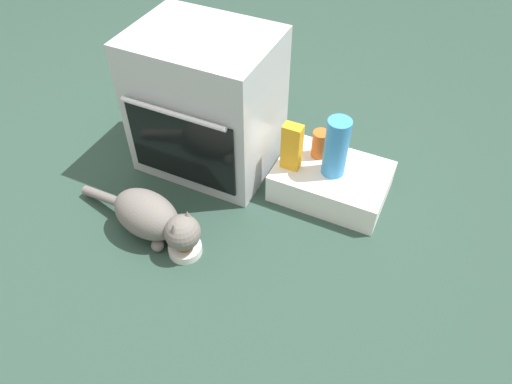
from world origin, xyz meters
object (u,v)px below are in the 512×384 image
Objects in this scene: cat at (153,218)px; sauce_jar at (320,144)px; juice_carton at (292,147)px; oven at (207,104)px; pantry_cabinet at (331,181)px; food_bowl at (185,248)px; water_bottle at (336,148)px.

cat is 5.12× the size of sauce_jar.
juice_carton is (0.43, 0.54, 0.15)m from cat.
oven is 1.33× the size of pantry_cabinet.
sauce_jar is (0.36, 0.70, 0.20)m from food_bowl.
water_bottle reaches higher than juice_carton.
cat is 2.39× the size of water_bottle.
water_bottle is at bearing 51.44° from cat.
pantry_cabinet is at bearing -35.96° from sauce_jar.
pantry_cabinet is 0.78m from food_bowl.
cat reaches higher than pantry_cabinet.
oven reaches higher than food_bowl.
oven is at bearing -169.87° from sauce_jar.
oven is 0.62m from cat.
juice_carton reaches higher than cat.
water_bottle is 1.25× the size of juice_carton.
pantry_cabinet is 1.79× the size of water_bottle.
sauce_jar reaches higher than cat.
water_bottle is (0.10, -0.09, 0.08)m from sauce_jar.
food_bowl is 0.82m from water_bottle.
cat is at bearing 171.55° from food_bowl.
sauce_jar is 0.17m from juice_carton.
oven is at bearing -178.76° from water_bottle.
food_bowl is 0.81m from sauce_jar.
pantry_cabinet is at bearing 97.77° from water_bottle.
juice_carton is (-0.10, -0.13, 0.05)m from sauce_jar.
water_bottle is (0.63, 0.59, 0.18)m from cat.
oven is at bearing 101.62° from cat.
oven is 0.72m from pantry_cabinet.
water_bottle is (0.46, 0.61, 0.28)m from food_bowl.
cat is at bearing -86.83° from oven.
water_bottle is at bearing 13.45° from juice_carton.
water_bottle is 0.20m from juice_carton.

